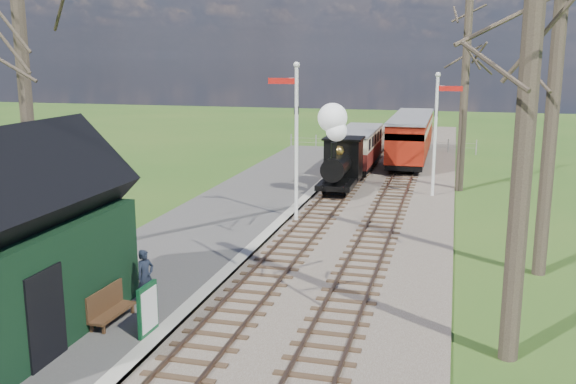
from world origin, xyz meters
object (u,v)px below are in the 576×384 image
(locomotive, at_px, (339,154))
(person, at_px, (145,276))
(semaphore_near, at_px, (295,131))
(bench, at_px, (108,306))
(semaphore_far, at_px, (437,125))
(sign_board, at_px, (148,309))
(red_carriage_b, at_px, (414,132))
(red_carriage_a, at_px, (408,143))
(coach, at_px, (358,147))
(station_shed, at_px, (10,248))

(locomotive, height_order, person, locomotive)
(semaphore_near, height_order, bench, semaphore_near)
(semaphore_near, bearing_deg, bench, -99.84)
(bench, bearing_deg, semaphore_far, 67.36)
(semaphore_near, distance_m, sign_board, 11.57)
(red_carriage_b, xyz_separation_m, bench, (-5.25, -29.41, -0.99))
(red_carriage_a, bearing_deg, semaphore_far, -75.93)
(red_carriage_a, bearing_deg, locomotive, -109.17)
(red_carriage_a, xyz_separation_m, red_carriage_b, (0.00, 5.50, 0.00))
(bench, bearing_deg, locomotive, 80.87)
(semaphore_near, relative_size, sign_board, 5.26)
(locomotive, xyz_separation_m, sign_board, (-1.41, -16.77, -1.16))
(coach, bearing_deg, person, -96.37)
(station_shed, distance_m, locomotive, 18.09)
(station_shed, height_order, coach, station_shed)
(coach, distance_m, person, 21.24)
(semaphore_near, distance_m, locomotive, 5.86)
(semaphore_far, distance_m, sign_board, 18.33)
(semaphore_near, xyz_separation_m, coach, (0.77, 11.62, -2.19))
(station_shed, distance_m, bench, 2.62)
(semaphore_far, height_order, bench, semaphore_far)
(station_shed, bearing_deg, semaphore_far, 64.28)
(sign_board, bearing_deg, coach, 86.44)
(red_carriage_a, xyz_separation_m, sign_board, (-4.02, -24.28, -0.80))
(station_shed, xyz_separation_m, locomotive, (4.29, 17.57, -0.32))
(coach, bearing_deg, locomotive, -90.11)
(station_shed, relative_size, red_carriage_b, 1.15)
(locomotive, xyz_separation_m, bench, (-2.64, -16.40, -1.36))
(red_carriage_b, bearing_deg, sign_board, -97.69)
(bench, bearing_deg, sign_board, -16.72)
(locomotive, xyz_separation_m, red_carriage_b, (2.61, 13.01, -0.36))
(coach, xyz_separation_m, bench, (-2.65, -22.46, -0.84))
(semaphore_near, relative_size, semaphore_far, 1.09)
(semaphore_far, distance_m, red_carriage_a, 7.51)
(station_shed, xyz_separation_m, coach, (4.30, 23.63, -0.83))
(semaphore_far, relative_size, sign_board, 4.84)
(station_shed, height_order, sign_board, station_shed)
(semaphore_near, height_order, red_carriage_a, semaphore_near)
(station_shed, xyz_separation_m, bench, (1.65, 1.17, -1.67))
(station_shed, xyz_separation_m, semaphore_far, (8.67, 18.00, 1.08))
(locomotive, bearing_deg, red_carriage_b, 78.65)
(locomotive, relative_size, red_carriage_a, 0.77)
(red_carriage_a, height_order, person, red_carriage_a)
(red_carriage_b, xyz_separation_m, person, (-4.95, -28.06, -0.68))
(locomotive, bearing_deg, sign_board, -94.81)
(coach, distance_m, sign_board, 22.88)
(coach, height_order, sign_board, coach)
(semaphore_near, height_order, person, semaphore_near)
(semaphore_far, relative_size, red_carriage_b, 1.05)
(red_carriage_a, height_order, red_carriage_b, same)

